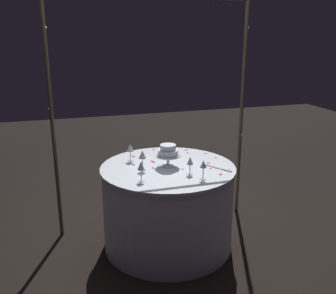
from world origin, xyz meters
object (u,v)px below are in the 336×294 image
object	(u,v)px
tiered_cake	(168,152)
wine_glass_4	(141,167)
decorative_arch	(154,84)
wine_glass_1	(190,162)
wine_glass_3	(142,155)
main_table	(168,206)
wine_glass_2	(130,148)
wine_glass_0	(203,165)
cake_knife	(219,168)

from	to	relation	value
tiered_cake	wine_glass_4	world-z (taller)	tiered_cake
decorative_arch	wine_glass_1	bearing A→B (deg)	-80.67
decorative_arch	tiered_cake	size ratio (longest dim) A/B	10.29
decorative_arch	wine_glass_3	bearing A→B (deg)	-115.49
main_table	wine_glass_2	world-z (taller)	wine_glass_2
wine_glass_0	wine_glass_4	world-z (taller)	wine_glass_4
wine_glass_4	wine_glass_1	bearing A→B (deg)	4.07
main_table	wine_glass_4	distance (m)	0.66
tiered_cake	wine_glass_1	distance (m)	0.27
tiered_cake	cake_knife	world-z (taller)	tiered_cake
wine_glass_0	wine_glass_1	xyz separation A→B (m)	(-0.06, 0.14, -0.01)
wine_glass_4	cake_knife	size ratio (longest dim) A/B	0.64
wine_glass_1	cake_knife	bearing A→B (deg)	10.97
tiered_cake	wine_glass_3	size ratio (longest dim) A/B	1.20
wine_glass_2	wine_glass_4	world-z (taller)	wine_glass_2
wine_glass_3	cake_knife	distance (m)	0.69
wine_glass_2	wine_glass_3	distance (m)	0.28
wine_glass_0	wine_glass_4	size ratio (longest dim) A/B	0.97
decorative_arch	wine_glass_3	distance (m)	0.78
wine_glass_1	wine_glass_2	bearing A→B (deg)	129.79
wine_glass_1	wine_glass_0	bearing A→B (deg)	-66.04
main_table	wine_glass_1	world-z (taller)	wine_glass_1
tiered_cake	wine_glass_2	size ratio (longest dim) A/B	1.28
decorative_arch	wine_glass_2	xyz separation A→B (m)	(-0.29, -0.23, -0.56)
tiered_cake	wine_glass_0	distance (m)	0.42
wine_glass_0	cake_knife	size ratio (longest dim) A/B	0.62
cake_knife	wine_glass_4	bearing A→B (deg)	-173.08
wine_glass_4	wine_glass_3	bearing A→B (deg)	74.22
wine_glass_4	tiered_cake	bearing A→B (deg)	41.07
cake_knife	wine_glass_2	bearing A→B (deg)	148.39
decorative_arch	wine_glass_1	xyz separation A→B (m)	(0.12, -0.72, -0.57)
main_table	tiered_cake	size ratio (longest dim) A/B	5.52
main_table	tiered_cake	xyz separation A→B (m)	(-0.00, -0.00, 0.53)
wine_glass_2	wine_glass_4	xyz separation A→B (m)	(-0.02, -0.52, -0.00)
wine_glass_4	main_table	bearing A→B (deg)	41.46
wine_glass_0	wine_glass_4	bearing A→B (deg)	167.47
decorative_arch	wine_glass_0	bearing A→B (deg)	-78.15
decorative_arch	wine_glass_1	distance (m)	0.92
wine_glass_3	cake_knife	xyz separation A→B (m)	(0.66, -0.16, -0.13)
wine_glass_3	cake_knife	size ratio (longest dim) A/B	0.69
wine_glass_2	cake_knife	xyz separation A→B (m)	(0.71, -0.43, -0.12)
wine_glass_0	wine_glass_3	xyz separation A→B (m)	(-0.42, 0.35, 0.02)
wine_glass_3	main_table	bearing A→B (deg)	7.04
main_table	wine_glass_0	world-z (taller)	wine_glass_0
wine_glass_1	wine_glass_3	bearing A→B (deg)	149.38
wine_glass_2	wine_glass_3	bearing A→B (deg)	-79.79
main_table	wine_glass_2	xyz separation A→B (m)	(-0.29, 0.25, 0.52)
main_table	cake_knife	world-z (taller)	cake_knife
main_table	tiered_cake	world-z (taller)	tiered_cake
main_table	cake_knife	distance (m)	0.60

